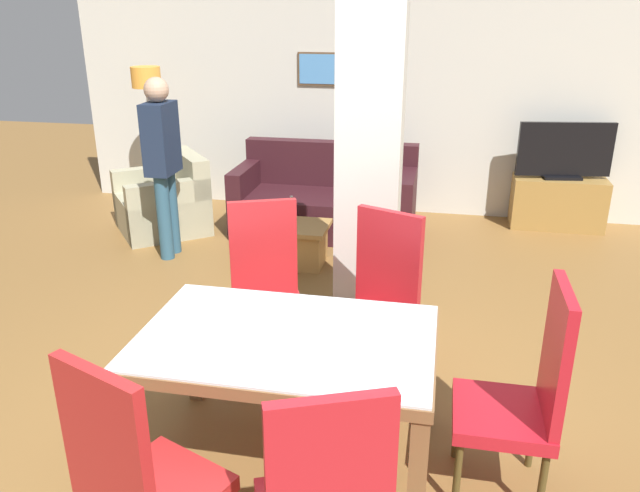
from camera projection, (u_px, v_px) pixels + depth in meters
name	position (u px, v px, depth m)	size (l,w,h in m)	color
ground_plane	(289.00, 457.00, 3.33)	(18.00, 18.00, 0.00)	brown
back_wall	(384.00, 93.00, 6.94)	(7.20, 0.09, 2.70)	beige
divider_pillar	(370.00, 149.00, 4.21)	(0.43, 0.31, 2.70)	beige
dining_table	(287.00, 362.00, 3.12)	(1.47, 0.96, 0.74)	brown
dining_chair_far_left	(266.00, 285.00, 4.01)	(0.60, 0.60, 1.11)	#AF1E22
dining_chair_head_right	(525.00, 391.00, 2.91)	(0.46, 0.46, 1.11)	#B31824
dining_chair_near_left	(136.00, 478.00, 2.37)	(0.60, 0.60, 1.11)	#AE2121
dining_chair_far_right	(379.00, 299.00, 3.83)	(0.60, 0.60, 1.11)	#B21D25
sofa	(326.00, 203.00, 6.62)	(1.87, 0.90, 0.90)	#34141A
armchair	(165.00, 205.00, 6.62)	(1.19, 1.19, 0.81)	tan
coffee_table	(294.00, 243.00, 5.78)	(0.64, 0.50, 0.38)	#A7793E
bottle	(292.00, 210.00, 5.83)	(0.06, 0.06, 0.23)	#B2B7BC
tv_stand	(558.00, 203.00, 6.71)	(0.96, 0.40, 0.55)	olive
tv_screen	(565.00, 151.00, 6.51)	(0.98, 0.25, 0.59)	black
floor_lamp	(147.00, 92.00, 6.72)	(0.31, 0.31, 1.66)	#B7B7BC
standing_person	(162.00, 157.00, 5.70)	(0.23, 0.38, 1.68)	#2C536A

